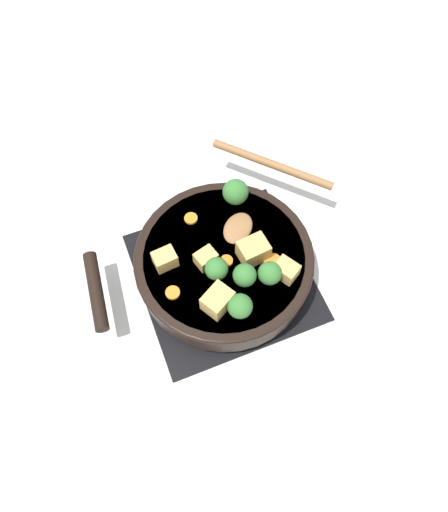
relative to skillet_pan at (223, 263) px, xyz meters
The scene contains 18 objects.
ground_plane 0.06m from the skillet_pan, 95.94° to the right, with size 2.40×2.40×0.00m, color silver.
front_burner_grate 0.05m from the skillet_pan, 95.94° to the right, with size 0.31×0.31×0.03m.
skillet_pan is the anchor object (origin of this frame).
wooden_spoon 0.15m from the skillet_pan, 47.36° to the right, with size 0.24×0.25×0.02m.
tofu_cube_center_large 0.07m from the skillet_pan, 110.77° to the right, with size 0.05×0.04×0.04m, color tan.
tofu_cube_near_handle 0.05m from the skillet_pan, 90.30° to the left, with size 0.04×0.03×0.03m, color tan.
tofu_cube_east_chunk 0.10m from the skillet_pan, 153.03° to the left, with size 0.05×0.04×0.04m, color tan.
tofu_cube_west_chunk 0.11m from the skillet_pan, 76.38° to the left, with size 0.04×0.03×0.03m, color tan.
tofu_cube_back_piece 0.12m from the skillet_pan, 129.64° to the right, with size 0.04×0.03×0.03m, color tan.
broccoli_floret_near_spoon 0.08m from the skillet_pan, 165.64° to the right, with size 0.04×0.04×0.05m.
broccoli_floret_center_top 0.10m from the skillet_pan, 142.14° to the right, with size 0.04×0.04×0.05m.
broccoli_floret_east_rim 0.12m from the skillet_pan, behind, with size 0.04×0.04×0.05m.
broccoli_floret_west_rim 0.13m from the skillet_pan, 32.52° to the right, with size 0.05×0.05×0.05m.
broccoli_floret_north_edge 0.07m from the skillet_pan, 142.42° to the left, with size 0.04×0.04×0.05m.
carrot_slice_orange_thin 0.11m from the skillet_pan, 108.30° to the left, with size 0.02×0.02×0.01m, color orange.
carrot_slice_near_center 0.03m from the skillet_pan, 167.99° to the right, with size 0.02×0.02×0.01m, color orange.
carrot_slice_edge_slice 0.10m from the skillet_pan, 16.01° to the left, with size 0.02×0.02×0.01m, color orange.
carrot_slice_under_broccoli 0.09m from the skillet_pan, 119.24° to the right, with size 0.03×0.03×0.01m, color orange.
Camera 1 is at (-0.38, 0.15, 0.86)m, focal length 35.00 mm.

